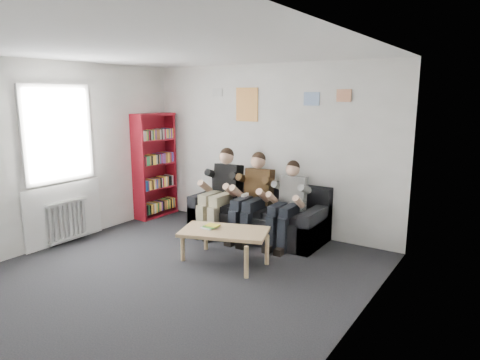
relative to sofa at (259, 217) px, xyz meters
The scene contains 14 objects.
room_shell 2.34m from the sofa, 92.11° to the right, with size 5.00×5.00×5.00m.
sofa is the anchor object (origin of this frame).
bookshelf 2.25m from the sofa, behind, with size 0.28×0.85×1.89m.
coffee_table 1.26m from the sofa, 80.39° to the right, with size 1.13×0.62×0.45m.
game_cases 1.28m from the sofa, 89.91° to the right, with size 0.21×0.18×0.04m.
person_left 0.74m from the sofa, 161.44° to the right, with size 0.43×0.92×1.37m.
person_middle 0.42m from the sofa, 90.00° to the right, with size 0.42×0.89×1.34m.
person_right 0.71m from the sofa, 18.05° to the right, with size 0.38×0.81×1.26m.
radiator 2.92m from the sofa, 139.65° to the right, with size 0.10×0.64×0.60m.
window 3.07m from the sofa, 140.57° to the right, with size 0.05×1.30×2.36m.
poster_large 1.86m from the sofa, 140.29° to the left, with size 0.42×0.01×0.55m, color #EFD254.
poster_blue 2.01m from the sofa, 30.49° to the left, with size 0.25×0.01×0.20m, color #468BEE.
poster_pink 2.27m from the sofa, 18.67° to the left, with size 0.22×0.01×0.18m, color #C03C7A.
poster_sign 2.26m from the sofa, 159.80° to the left, with size 0.20×0.01×0.14m, color silver.
Camera 1 is at (3.43, -3.56, 2.22)m, focal length 32.00 mm.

